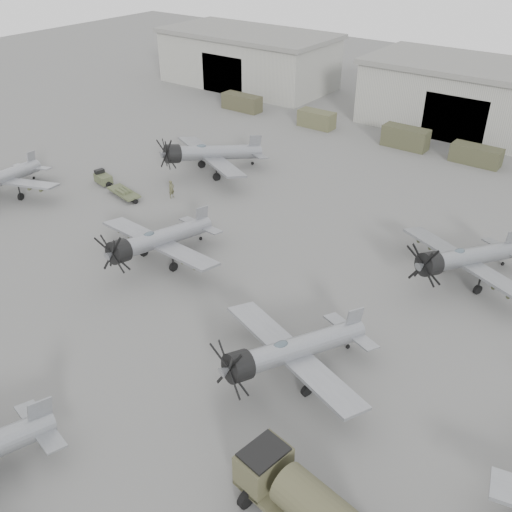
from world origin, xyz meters
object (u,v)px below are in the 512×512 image
at_px(fuel_tanker, 307,503).
at_px(ground_crew, 171,189).
at_px(aircraft_mid_2, 288,352).
at_px(aircraft_far_1, 463,259).
at_px(tug_trailer, 111,184).
at_px(aircraft_mid_1, 155,241).
at_px(aircraft_mid_0, 1,179).
at_px(aircraft_far_0, 207,153).

height_order(fuel_tanker, ground_crew, fuel_tanker).
xyz_separation_m(aircraft_mid_2, fuel_tanker, (6.51, -8.01, -0.46)).
distance_m(aircraft_far_1, tug_trailer, 36.76).
height_order(aircraft_mid_1, aircraft_far_1, aircraft_mid_1).
height_order(aircraft_mid_0, aircraft_far_1, aircraft_far_1).
relative_size(aircraft_far_1, tug_trailer, 1.58).
bearing_deg(ground_crew, aircraft_mid_0, 131.80).
relative_size(aircraft_far_0, ground_crew, 6.90).
bearing_deg(aircraft_mid_2, aircraft_far_0, 158.87).
distance_m(aircraft_far_0, fuel_tanker, 44.06).
bearing_deg(aircraft_far_1, aircraft_far_0, -164.40).
distance_m(aircraft_mid_0, aircraft_mid_1, 21.93).
bearing_deg(aircraft_mid_1, aircraft_far_0, 121.05).
xyz_separation_m(aircraft_far_1, fuel_tanker, (1.58, -25.45, -0.47)).
relative_size(aircraft_mid_2, ground_crew, 6.36).
distance_m(fuel_tanker, tug_trailer, 43.32).
bearing_deg(aircraft_far_1, aircraft_mid_2, -81.71).
xyz_separation_m(aircraft_mid_0, tug_trailer, (7.08, 8.21, -1.62)).
relative_size(aircraft_mid_2, aircraft_far_0, 0.92).
bearing_deg(fuel_tanker, tug_trailer, 160.66).
bearing_deg(fuel_tanker, aircraft_mid_0, 173.76).
relative_size(aircraft_far_0, aircraft_far_1, 1.10).
xyz_separation_m(aircraft_mid_0, fuel_tanker, (45.08, -12.54, -0.41)).
xyz_separation_m(aircraft_mid_2, ground_crew, (-24.69, 15.05, -1.28)).
xyz_separation_m(aircraft_mid_1, aircraft_mid_2, (16.65, -4.91, -0.01)).
xyz_separation_m(aircraft_mid_1, aircraft_far_1, (21.58, 12.53, -0.00)).
xyz_separation_m(aircraft_far_1, tug_trailer, (-36.42, -4.69, -1.68)).
relative_size(aircraft_mid_0, aircraft_mid_1, 0.96).
bearing_deg(aircraft_mid_0, aircraft_far_0, 32.26).
height_order(aircraft_mid_1, tug_trailer, aircraft_mid_1).
distance_m(aircraft_mid_0, aircraft_mid_2, 38.84).
bearing_deg(aircraft_mid_1, fuel_tanker, -26.11).
bearing_deg(aircraft_mid_0, tug_trailer, 27.81).
bearing_deg(aircraft_mid_2, aircraft_mid_0, -167.31).
bearing_deg(aircraft_mid_1, aircraft_far_1, 33.20).
distance_m(aircraft_mid_0, ground_crew, 17.46).
bearing_deg(ground_crew, aircraft_mid_2, -116.71).
height_order(aircraft_mid_2, ground_crew, aircraft_mid_2).
height_order(aircraft_far_0, ground_crew, aircraft_far_0).
height_order(aircraft_far_0, tug_trailer, aircraft_far_0).
distance_m(aircraft_mid_1, aircraft_far_0, 19.37).
relative_size(aircraft_mid_1, aircraft_far_0, 0.93).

